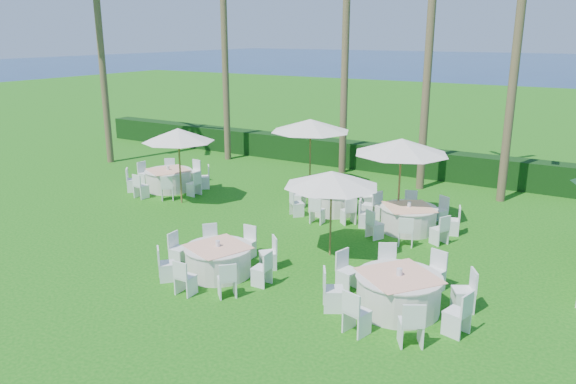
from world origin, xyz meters
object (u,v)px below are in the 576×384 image
(banquet_table_c, at_px, (398,292))
(banquet_table_e, at_px, (333,201))
(banquet_table_f, at_px, (408,218))
(umbrella_b, at_px, (332,179))
(umbrella_d, at_px, (401,146))
(umbrella_a, at_px, (178,135))
(banquet_table_b, at_px, (218,260))
(banquet_table_d, at_px, (169,179))
(umbrella_c, at_px, (310,125))

(banquet_table_c, bearing_deg, banquet_table_e, 128.23)
(banquet_table_f, bearing_deg, banquet_table_e, 170.68)
(umbrella_b, distance_m, umbrella_d, 3.73)
(umbrella_a, relative_size, umbrella_d, 0.91)
(banquet_table_c, bearing_deg, banquet_table_b, -173.65)
(banquet_table_d, relative_size, banquet_table_e, 1.05)
(banquet_table_c, relative_size, banquet_table_d, 1.04)
(umbrella_d, bearing_deg, banquet_table_e, -179.92)
(umbrella_a, distance_m, umbrella_b, 7.36)
(banquet_table_f, bearing_deg, umbrella_a, -170.40)
(banquet_table_c, relative_size, umbrella_a, 1.22)
(banquet_table_f, distance_m, umbrella_a, 8.77)
(umbrella_b, bearing_deg, banquet_table_d, 162.07)
(umbrella_c, bearing_deg, banquet_table_e, -46.83)
(banquet_table_f, relative_size, umbrella_a, 1.12)
(umbrella_c, bearing_deg, banquet_table_b, -76.84)
(umbrella_b, xyz_separation_m, umbrella_d, (0.70, 3.64, 0.37))
(banquet_table_f, height_order, umbrella_c, umbrella_c)
(banquet_table_f, relative_size, umbrella_b, 1.16)
(banquet_table_c, distance_m, banquet_table_d, 12.69)
(banquet_table_d, relative_size, umbrella_d, 1.06)
(umbrella_c, bearing_deg, umbrella_d, -27.04)
(banquet_table_b, distance_m, banquet_table_d, 8.83)
(umbrella_d, bearing_deg, umbrella_c, 152.96)
(banquet_table_e, height_order, umbrella_a, umbrella_a)
(umbrella_c, height_order, umbrella_d, umbrella_d)
(banquet_table_c, relative_size, umbrella_d, 1.11)
(banquet_table_e, height_order, umbrella_d, umbrella_d)
(banquet_table_b, bearing_deg, banquet_table_f, 61.70)
(banquet_table_b, xyz_separation_m, umbrella_c, (-2.05, 8.76, 2.20))
(banquet_table_c, distance_m, umbrella_b, 4.04)
(umbrella_b, bearing_deg, banquet_table_e, 115.51)
(banquet_table_b, xyz_separation_m, banquet_table_e, (0.19, 6.37, 0.00))
(banquet_table_c, xyz_separation_m, umbrella_b, (-2.86, 2.20, 1.82))
(umbrella_c, bearing_deg, umbrella_b, -56.58)
(banquet_table_c, bearing_deg, banquet_table_f, 106.90)
(umbrella_c, bearing_deg, banquet_table_d, -146.45)
(banquet_table_b, bearing_deg, umbrella_a, 139.41)
(banquet_table_e, xyz_separation_m, umbrella_a, (-5.41, -1.90, 2.17))
(banquet_table_d, distance_m, banquet_table_e, 7.09)
(banquet_table_b, relative_size, banquet_table_e, 0.99)
(banquet_table_e, relative_size, umbrella_d, 1.01)
(banquet_table_e, bearing_deg, banquet_table_d, -173.54)
(banquet_table_d, bearing_deg, umbrella_d, 4.84)
(banquet_table_c, xyz_separation_m, banquet_table_d, (-11.65, 5.04, -0.02))
(banquet_table_b, distance_m, umbrella_b, 3.83)
(banquet_table_c, height_order, umbrella_a, umbrella_a)
(banquet_table_c, height_order, umbrella_b, umbrella_b)
(banquet_table_e, relative_size, umbrella_b, 1.15)
(banquet_table_f, bearing_deg, banquet_table_c, -73.10)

